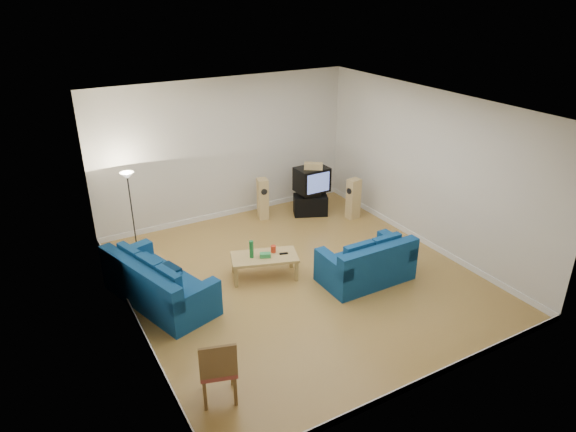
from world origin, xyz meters
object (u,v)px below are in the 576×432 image
coffee_table (264,258)px  television (312,179)px  sofa_loveseat (367,266)px  tv_stand (310,205)px  sofa_three_seat (157,286)px

coffee_table → television: bearing=41.7°
sofa_loveseat → television: 3.23m
coffee_table → tv_stand: bearing=41.8°
sofa_loveseat → tv_stand: (0.67, 3.05, -0.08)m
sofa_loveseat → coffee_table: (-1.57, 1.05, 0.07)m
coffee_table → tv_stand: size_ratio=1.73×
sofa_loveseat → tv_stand: 3.13m
sofa_loveseat → coffee_table: 1.89m
sofa_three_seat → television: television is taller
sofa_loveseat → television: bearing=76.6°
coffee_table → television: size_ratio=1.81×
sofa_loveseat → coffee_table: bearing=146.2°
coffee_table → tv_stand: 3.01m
sofa_loveseat → coffee_table: sofa_loveseat is taller
sofa_three_seat → coffee_table: 1.98m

